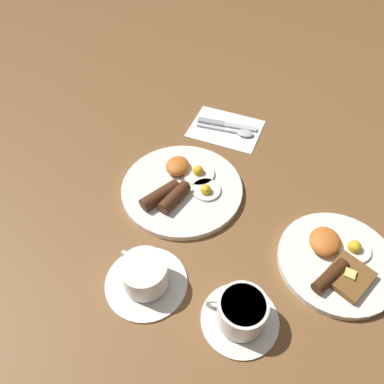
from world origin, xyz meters
name	(u,v)px	position (x,y,z in m)	size (l,w,h in m)	color
ground_plane	(182,191)	(0.00, 0.00, 0.00)	(3.00, 3.00, 0.00)	brown
breakfast_plate_near	(181,187)	(0.00, 0.00, 0.01)	(0.28, 0.28, 0.04)	white
breakfast_plate_far	(337,260)	(0.07, 0.36, 0.01)	(0.24, 0.24, 0.05)	white
teacup_near	(145,276)	(0.25, 0.02, 0.03)	(0.16, 0.16, 0.07)	white
teacup_far	(241,313)	(0.25, 0.21, 0.03)	(0.14, 0.14, 0.07)	white
napkin	(226,128)	(-0.25, 0.03, 0.00)	(0.14, 0.19, 0.01)	white
knife	(224,124)	(-0.26, 0.02, 0.01)	(0.03, 0.17, 0.01)	silver
spoon	(239,132)	(-0.24, 0.07, 0.01)	(0.03, 0.16, 0.01)	silver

